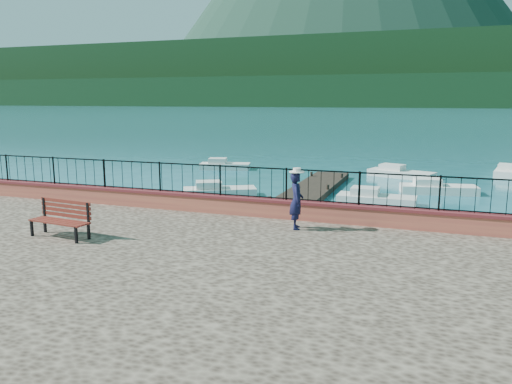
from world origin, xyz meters
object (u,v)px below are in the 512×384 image
Objects in this scene: boat_0 at (220,188)px; boat_5 at (508,169)px; person at (296,201)px; boat_4 at (401,171)px; boat_2 at (439,186)px; park_bench at (61,226)px; boat_3 at (225,164)px; boat_1 at (377,196)px.

boat_0 is 0.96× the size of boat_5.
person is at bearing -82.54° from boat_0.
person reaches higher than boat_0.
boat_4 is at bearing 21.55° from boat_0.
boat_2 is at bearing 163.88° from boat_5.
boat_5 is (14.55, 12.67, 0.00)m from boat_0.
boat_0 is at bearing 99.80° from park_bench.
boat_3 is 0.91× the size of boat_5.
boat_5 is (18.14, 3.61, 0.00)m from boat_3.
boat_4 is at bearing -23.62° from person.
person is 0.40× the size of boat_4.
boat_2 is (3.90, 13.80, -1.61)m from person.
person reaches higher than boat_2.
park_bench is 1.11× the size of person.
person is at bearing 170.80° from boat_5.
boat_2 is 1.11× the size of boat_3.
boat_1 is 0.94× the size of boat_2.
boat_0 and boat_1 have the same top height.
park_bench reaches higher than boat_3.
boat_2 is at bearing -46.83° from boat_4.
person is at bearing 33.67° from park_bench.
person is 10.10m from boat_1.
boat_5 is (4.18, 8.16, 0.00)m from boat_2.
person is at bearing -96.26° from boat_1.
boat_4 is at bearing 103.17° from boat_2.
boat_0 is 11.31m from boat_2.
park_bench is 0.53× the size of boat_3.
boat_3 is at bearing 107.66° from park_bench.
boat_0 is at bearing -83.65° from boat_3.
park_bench is at bearing 162.15° from boat_5.
boat_0 is 0.95× the size of boat_2.
boat_1 is (7.66, 0.61, 0.00)m from boat_0.
boat_0 is at bearing 142.05° from boat_5.
boat_4 is 7.14m from boat_5.
park_bench is at bearing -93.57° from boat_3.
boat_2 is 5.37m from boat_4.
boat_4 and boat_5 have the same top height.
boat_2 is at bearing 55.75° from boat_1.
boat_3 is (-13.96, 4.55, 0.00)m from boat_2.
boat_0 is (-0.82, 12.25, -1.09)m from park_bench.
park_bench is 0.45× the size of boat_4.
boat_4 is (0.53, 8.81, 0.00)m from boat_1.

